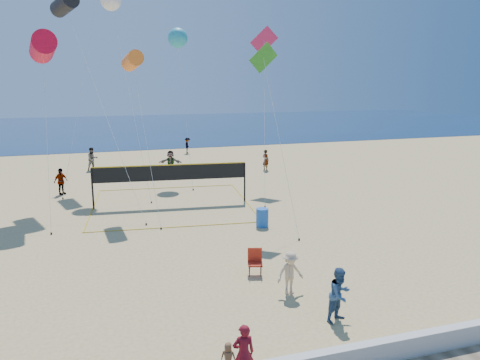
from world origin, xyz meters
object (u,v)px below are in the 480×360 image
object	(u,v)px
trash_barrel	(262,218)
volleyball_net	(171,177)
camp_chair	(255,260)
woman	(244,353)

from	to	relation	value
trash_barrel	volleyball_net	distance (m)	6.79
camp_chair	volleyball_net	distance (m)	11.20
woman	volleyball_net	bearing A→B (deg)	-91.41
woman	trash_barrel	size ratio (longest dim) A/B	1.64
woman	camp_chair	distance (m)	6.52
woman	volleyball_net	world-z (taller)	volleyball_net
woman	volleyball_net	xyz separation A→B (m)	(1.08, 17.11, 0.90)
trash_barrel	volleyball_net	size ratio (longest dim) A/B	0.09
camp_chair	trash_barrel	xyz separation A→B (m)	(2.33, 5.49, -0.10)
camp_chair	volleyball_net	xyz separation A→B (m)	(-1.35, 11.07, 1.10)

